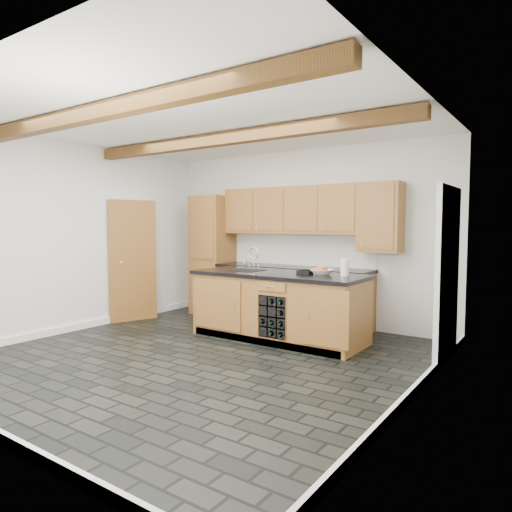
# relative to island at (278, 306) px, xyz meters

# --- Properties ---
(ground) EXTENTS (5.00, 5.00, 0.00)m
(ground) POSITION_rel_island_xyz_m (-0.31, -1.28, -0.46)
(ground) COLOR black
(ground) RESTS_ON ground
(room_shell) EXTENTS (5.01, 5.00, 5.00)m
(room_shell) POSITION_rel_island_xyz_m (-0.39, -0.75, 1.06)
(room_shell) COLOR white
(room_shell) RESTS_ON ground
(back_cabinetry) EXTENTS (3.65, 0.62, 2.20)m
(back_cabinetry) POSITION_rel_island_xyz_m (-0.68, 0.95, 0.52)
(back_cabinetry) COLOR #9D6432
(back_cabinetry) RESTS_ON ground
(island) EXTENTS (2.48, 0.96, 0.93)m
(island) POSITION_rel_island_xyz_m (0.00, 0.00, 0.00)
(island) COLOR #9D6432
(island) RESTS_ON ground
(faucet) EXTENTS (0.45, 0.40, 0.34)m
(faucet) POSITION_rel_island_xyz_m (-0.56, 0.05, 0.50)
(faucet) COLOR black
(faucet) RESTS_ON island
(kitchen_scale) EXTENTS (0.21, 0.14, 0.06)m
(kitchen_scale) POSITION_rel_island_xyz_m (0.36, 0.09, 0.50)
(kitchen_scale) COLOR black
(kitchen_scale) RESTS_ON island
(fruit_bowl) EXTENTS (0.35, 0.35, 0.07)m
(fruit_bowl) POSITION_rel_island_xyz_m (0.60, 0.14, 0.50)
(fruit_bowl) COLOR silver
(fruit_bowl) RESTS_ON island
(fruit_cluster) EXTENTS (0.16, 0.17, 0.07)m
(fruit_cluster) POSITION_rel_island_xyz_m (0.60, 0.14, 0.54)
(fruit_cluster) COLOR #BD1936
(fruit_cluster) RESTS_ON fruit_bowl
(paper_towel) EXTENTS (0.11, 0.11, 0.23)m
(paper_towel) POSITION_rel_island_xyz_m (0.92, 0.15, 0.58)
(paper_towel) COLOR white
(paper_towel) RESTS_ON island
(mug) EXTENTS (0.11, 0.11, 0.08)m
(mug) POSITION_rel_island_xyz_m (-1.26, 0.93, 0.51)
(mug) COLOR white
(mug) RESTS_ON back_cabinetry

